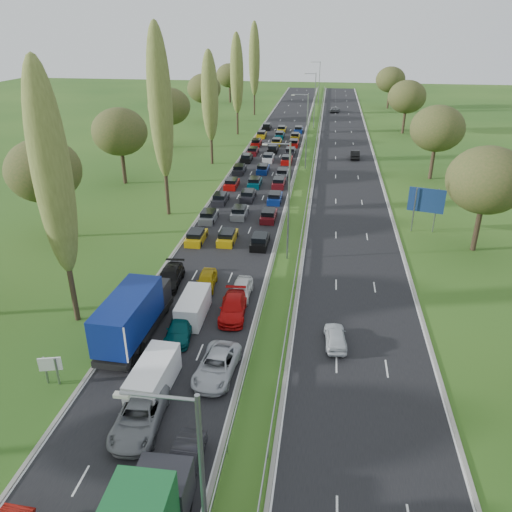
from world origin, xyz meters
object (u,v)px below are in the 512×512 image
at_px(near_car_3, 170,277).
at_px(info_sign, 51,367).
at_px(direction_sign, 426,202).
at_px(white_van_rear, 194,305).
at_px(blue_lorry, 134,314).
at_px(white_van_front, 155,375).

bearing_deg(near_car_3, info_sign, -107.49).
bearing_deg(near_car_3, direction_sign, 30.02).
bearing_deg(info_sign, white_van_rear, 52.95).
xyz_separation_m(blue_lorry, white_van_front, (3.36, -5.38, -1.03)).
distance_m(info_sign, direction_sign, 42.62).
xyz_separation_m(white_van_rear, direction_sign, (21.54, 21.71, 2.54)).
xyz_separation_m(blue_lorry, white_van_rear, (3.66, 3.69, -1.09)).
distance_m(blue_lorry, info_sign, 6.98).
bearing_deg(direction_sign, info_sign, -132.59).
bearing_deg(blue_lorry, info_sign, -119.02).
height_order(white_van_rear, direction_sign, direction_sign).
relative_size(blue_lorry, direction_sign, 1.87).
xyz_separation_m(white_van_rear, info_sign, (-7.26, -9.62, 0.34)).
distance_m(white_van_front, direction_sign, 37.82).
xyz_separation_m(near_car_3, white_van_rear, (3.63, -5.01, 0.25)).
bearing_deg(near_car_3, blue_lorry, -93.73).
height_order(white_van_front, direction_sign, direction_sign).
relative_size(near_car_3, white_van_front, 0.98).
bearing_deg(info_sign, blue_lorry, 58.73).
xyz_separation_m(blue_lorry, info_sign, (-3.60, -5.93, -0.74)).
bearing_deg(direction_sign, blue_lorry, -134.77).
height_order(white_van_front, info_sign, white_van_front).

